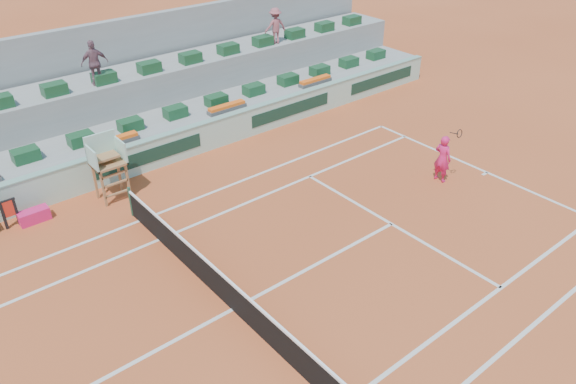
% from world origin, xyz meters
% --- Properties ---
extents(ground, '(90.00, 90.00, 0.00)m').
position_xyz_m(ground, '(0.00, 0.00, 0.00)').
color(ground, '#AB4521').
rests_on(ground, ground).
extents(seating_tier_lower, '(36.00, 4.00, 1.20)m').
position_xyz_m(seating_tier_lower, '(0.00, 10.70, 0.60)').
color(seating_tier_lower, '#969693').
rests_on(seating_tier_lower, ground).
extents(seating_tier_upper, '(36.00, 2.40, 2.60)m').
position_xyz_m(seating_tier_upper, '(0.00, 12.30, 1.30)').
color(seating_tier_upper, '#969693').
rests_on(seating_tier_upper, ground).
extents(stadium_back_wall, '(36.00, 0.40, 4.40)m').
position_xyz_m(stadium_back_wall, '(0.00, 13.90, 2.20)').
color(stadium_back_wall, '#969693').
rests_on(stadium_back_wall, ground).
extents(player_bag, '(0.99, 0.44, 0.44)m').
position_xyz_m(player_bag, '(-2.69, 7.69, 0.22)').
color(player_bag, '#E21D63').
rests_on(player_bag, ground).
extents(spectator_mid, '(1.11, 0.61, 1.79)m').
position_xyz_m(spectator_mid, '(1.71, 11.64, 3.50)').
color(spectator_mid, '#7B525F').
rests_on(spectator_mid, seating_tier_upper).
extents(spectator_right, '(1.18, 0.80, 1.69)m').
position_xyz_m(spectator_right, '(10.68, 11.58, 3.44)').
color(spectator_right, '#9A4D54').
rests_on(spectator_right, seating_tier_upper).
extents(court_lines, '(23.89, 11.09, 0.01)m').
position_xyz_m(court_lines, '(0.00, 0.00, 0.01)').
color(court_lines, silver).
rests_on(court_lines, ground).
extents(tennis_net, '(0.10, 11.97, 1.10)m').
position_xyz_m(tennis_net, '(0.00, 0.00, 0.53)').
color(tennis_net, black).
rests_on(tennis_net, ground).
extents(advertising_hoarding, '(36.00, 0.34, 1.26)m').
position_xyz_m(advertising_hoarding, '(0.02, 8.50, 0.63)').
color(advertising_hoarding, '#A7D2BE').
rests_on(advertising_hoarding, ground).
extents(umpire_chair, '(1.10, 0.90, 2.40)m').
position_xyz_m(umpire_chair, '(0.00, 7.50, 1.54)').
color(umpire_chair, '#936137').
rests_on(umpire_chair, ground).
extents(seat_row_lower, '(32.90, 0.60, 0.44)m').
position_xyz_m(seat_row_lower, '(0.00, 9.80, 1.42)').
color(seat_row_lower, '#174625').
rests_on(seat_row_lower, seating_tier_lower).
extents(seat_row_upper, '(32.90, 0.60, 0.44)m').
position_xyz_m(seat_row_upper, '(0.00, 11.70, 2.82)').
color(seat_row_upper, '#174625').
rests_on(seat_row_upper, seating_tier_upper).
extents(flower_planters, '(26.80, 0.36, 0.28)m').
position_xyz_m(flower_planters, '(-1.50, 9.00, 1.33)').
color(flower_planters, '#4C4C4C').
rests_on(flower_planters, seating_tier_lower).
extents(towel_rack, '(0.53, 0.09, 1.03)m').
position_xyz_m(towel_rack, '(-3.34, 7.83, 0.60)').
color(towel_rack, black).
rests_on(towel_rack, ground).
extents(tennis_player, '(0.48, 0.91, 2.28)m').
position_xyz_m(tennis_player, '(9.99, 0.82, 0.92)').
color(tennis_player, '#E21D63').
rests_on(tennis_player, ground).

